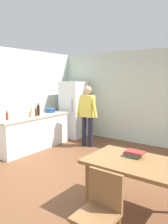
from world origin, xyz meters
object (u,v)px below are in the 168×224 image
dining_table (136,166)px  book_stack (134,154)px  refrigerator (73,110)px  bottle_beer_brown (36,112)px  bottle_sauce_red (7,116)px  bottle_wine_dark (38,110)px  utensil_jar (31,114)px  chair (100,208)px  cooking_pot (50,110)px  person (87,112)px

dining_table → book_stack: 0.22m
refrigerator → bottle_beer_brown: refrigerator is taller
bottle_sauce_red → book_stack: size_ratio=0.82×
bottle_beer_brown → bottle_wine_dark: (-0.04, 0.13, 0.04)m
dining_table → bottle_beer_brown: (-3.31, 1.13, 0.33)m
bottle_sauce_red → utensil_jar: bearing=75.0°
bottle_wine_dark → bottle_sauce_red: bearing=-98.3°
chair → cooking_pot: size_ratio=2.28×
refrigerator → person: (0.95, -0.55, 0.08)m
utensil_jar → bottle_wine_dark: 0.30m
refrigerator → utensil_jar: 1.74m
bottle_beer_brown → bottle_sauce_red: bearing=-102.8°
person → refrigerator: bearing=149.8°
chair → book_stack: 1.15m
person → bottle_wine_dark: (-1.01, -0.89, 0.07)m
chair → utensil_jar: size_ratio=2.84×
refrigerator → bottle_sauce_red: refrigerator is taller
chair → bottle_sauce_red: size_ratio=3.79×
dining_table → utensil_jar: bearing=163.8°
bottle_wine_dark → utensil_jar: bearing=-83.9°
bottle_sauce_red → bottle_wine_dark: 0.91m
refrigerator → bottle_beer_brown: (-0.01, -1.57, 0.11)m
chair → cooking_pot: 4.51m
refrigerator → chair: (3.30, -3.67, -0.37)m
refrigerator → cooking_pot: refrigerator is taller
refrigerator → utensil_jar: size_ratio=5.62×
cooking_pot → bottle_wine_dark: (0.13, -0.60, 0.09)m
person → bottle_wine_dark: bearing=-138.5°
utensil_jar → bottle_wine_dark: size_ratio=0.94×
chair → cooking_pot: bearing=144.7°
dining_table → bottle_beer_brown: bearing=161.2°
cooking_pot → book_stack: bearing=-26.8°
chair → utensil_jar: utensil_jar is taller
book_stack → refrigerator: bearing=141.4°
bottle_wine_dark → cooking_pot: bearing=102.5°
person → utensil_jar: bearing=-129.5°
dining_table → bottle_wine_dark: (-3.36, 1.25, 0.37)m
refrigerator → utensil_jar: bearing=-90.8°
cooking_pot → bottle_wine_dark: size_ratio=1.18×
person → bottle_beer_brown: (-0.96, -1.02, 0.03)m
utensil_jar → chair: bearing=-30.1°
refrigerator → cooking_pot: bearing=-102.7°
person → bottle_sauce_red: person is taller
person → book_stack: size_ratio=5.83×
bottle_sauce_red → bottle_wine_dark: (0.13, 0.89, 0.05)m
dining_table → bottle_wine_dark: size_ratio=4.12×
refrigerator → utensil_jar: (-0.03, -1.74, 0.08)m
chair → bottle_wine_dark: bearing=150.2°
refrigerator → bottle_sauce_red: bearing=-94.6°
dining_table → utensil_jar: utensil_jar is taller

